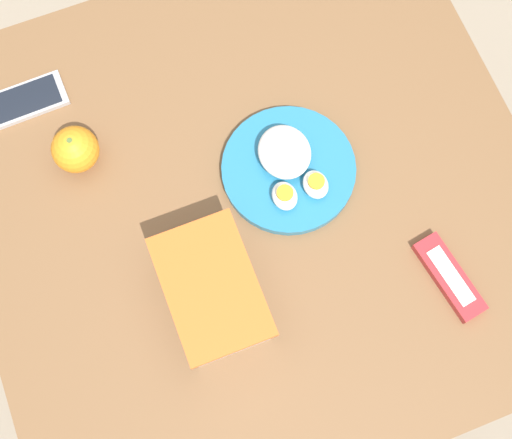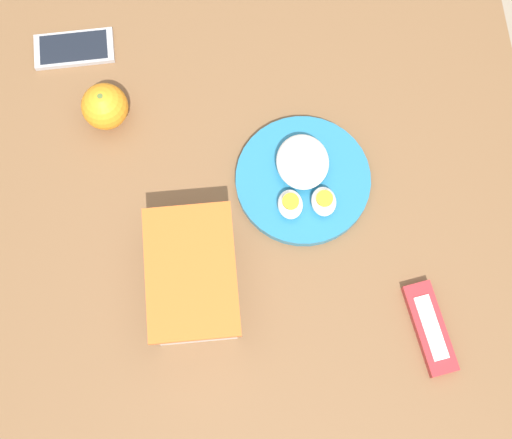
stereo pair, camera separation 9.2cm
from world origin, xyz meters
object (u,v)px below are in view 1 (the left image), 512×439
Objects in this scene: food_container at (213,292)px; orange_fruit at (75,149)px; cell_phone at (26,101)px; rice_plate at (289,167)px; candy_bar at (449,277)px.

food_container is 2.63× the size of orange_fruit.
orange_fruit is 0.56× the size of cell_phone.
orange_fruit is at bearing 65.10° from rice_plate.
cell_phone is at bearing 23.01° from orange_fruit.
orange_fruit reaches higher than cell_phone.
food_container is 0.39m from candy_bar.
candy_bar is at bearing -134.96° from cell_phone.
food_container is 1.37× the size of candy_bar.
cell_phone is at bearing 22.88° from food_container.
food_container is at bearing -157.12° from cell_phone.
candy_bar is at bearing -130.07° from orange_fruit.
rice_plate is at bearing -114.90° from orange_fruit.
orange_fruit is at bearing -156.99° from cell_phone.
food_container reaches higher than candy_bar.
food_container reaches higher than cell_phone.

